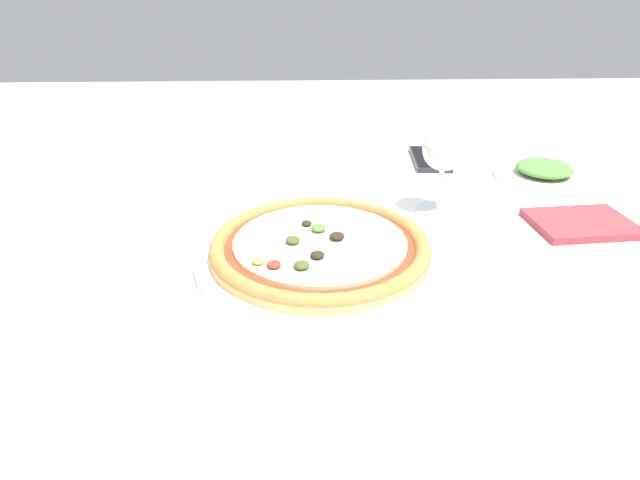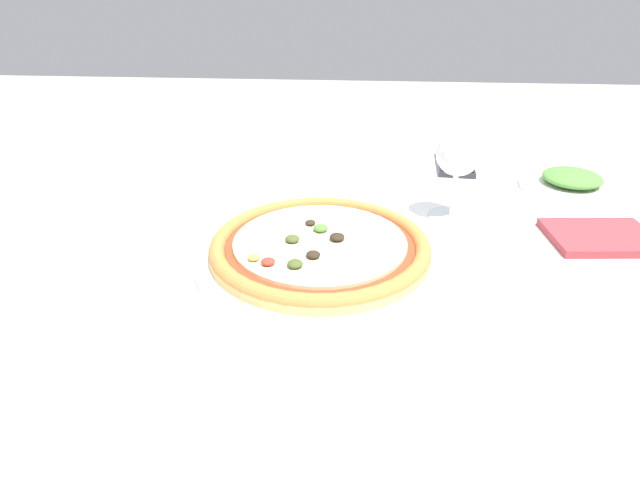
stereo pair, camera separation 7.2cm
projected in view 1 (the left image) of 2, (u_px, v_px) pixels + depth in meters
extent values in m
cube|color=brown|center=(393.00, 257.00, 0.79)|extent=(1.01, 0.92, 0.04)
cube|color=white|center=(394.00, 244.00, 0.78)|extent=(1.11, 1.02, 0.01)
cylinder|color=brown|center=(176.00, 308.00, 1.30)|extent=(0.06, 0.06, 0.68)
cylinder|color=brown|center=(537.00, 301.00, 1.33)|extent=(0.06, 0.06, 0.68)
cylinder|color=white|center=(320.00, 256.00, 0.74)|extent=(0.34, 0.34, 0.01)
cylinder|color=#E0B26B|center=(320.00, 249.00, 0.73)|extent=(0.30, 0.30, 0.01)
torus|color=#B27538|center=(320.00, 245.00, 0.73)|extent=(0.30, 0.30, 0.02)
cylinder|color=#BC381E|center=(320.00, 244.00, 0.73)|extent=(0.26, 0.26, 0.00)
cylinder|color=beige|center=(320.00, 242.00, 0.73)|extent=(0.24, 0.24, 0.00)
ellipsoid|color=#2D2319|center=(337.00, 236.00, 0.72)|extent=(0.02, 0.02, 0.01)
ellipsoid|color=#2D2319|center=(317.00, 255.00, 0.68)|extent=(0.02, 0.02, 0.01)
ellipsoid|color=#2D2319|center=(307.00, 224.00, 0.76)|extent=(0.01, 0.01, 0.01)
ellipsoid|color=#4C7A33|center=(319.00, 228.00, 0.75)|extent=(0.02, 0.02, 0.01)
ellipsoid|color=#425123|center=(302.00, 265.00, 0.66)|extent=(0.02, 0.02, 0.01)
ellipsoid|color=#425123|center=(293.00, 240.00, 0.71)|extent=(0.02, 0.02, 0.01)
ellipsoid|color=#BC9342|center=(258.00, 261.00, 0.67)|extent=(0.02, 0.02, 0.01)
ellipsoid|color=#A83323|center=(274.00, 264.00, 0.66)|extent=(0.02, 0.02, 0.01)
cube|color=silver|center=(124.00, 240.00, 0.78)|extent=(0.04, 0.11, 0.00)
cube|color=silver|center=(127.00, 223.00, 0.84)|extent=(0.03, 0.02, 0.00)
cube|color=silver|center=(121.00, 216.00, 0.86)|extent=(0.01, 0.04, 0.00)
cube|color=silver|center=(126.00, 215.00, 0.86)|extent=(0.01, 0.04, 0.00)
cube|color=silver|center=(131.00, 215.00, 0.86)|extent=(0.01, 0.04, 0.00)
cube|color=silver|center=(136.00, 214.00, 0.86)|extent=(0.01, 0.04, 0.00)
cylinder|color=silver|center=(438.00, 211.00, 0.88)|extent=(0.07, 0.07, 0.00)
cylinder|color=silver|center=(440.00, 188.00, 0.86)|extent=(0.01, 0.01, 0.07)
sphere|color=silver|center=(445.00, 149.00, 0.83)|extent=(0.07, 0.07, 0.07)
cube|color=#232328|center=(430.00, 159.00, 1.10)|extent=(0.08, 0.15, 0.01)
cube|color=black|center=(430.00, 156.00, 1.10)|extent=(0.07, 0.13, 0.00)
cylinder|color=white|center=(543.00, 177.00, 1.01)|extent=(0.18, 0.18, 0.01)
ellipsoid|color=#4C8438|center=(544.00, 168.00, 1.00)|extent=(0.10, 0.10, 0.02)
cube|color=#933338|center=(581.00, 223.00, 0.83)|extent=(0.16, 0.12, 0.01)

